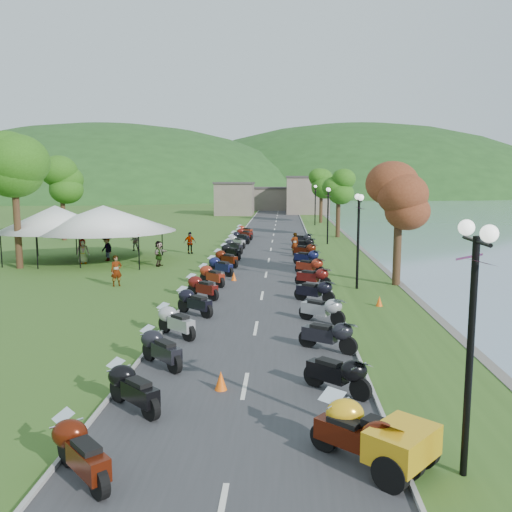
{
  "coord_description": "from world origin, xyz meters",
  "views": [
    {
      "loc": [
        1.07,
        -10.68,
        5.85
      ],
      "look_at": [
        -0.57,
        21.12,
        1.3
      ],
      "focal_mm": 38.0,
      "sensor_mm": 36.0,
      "label": 1
    }
  ],
  "objects": [
    {
      "name": "streetlamp_near",
      "position": [
        4.67,
        -0.44,
        2.5
      ],
      "size": [
        1.4,
        1.4,
        5.0
      ],
      "primitive_type": null,
      "color": "black",
      "rests_on": "ground"
    },
    {
      "name": "moto_row_right",
      "position": [
        2.6,
        18.36,
        0.55
      ],
      "size": [
        2.6,
        39.24,
        1.1
      ],
      "primitive_type": null,
      "color": "#331411",
      "rests_on": "ground"
    },
    {
      "name": "far_building",
      "position": [
        -2.0,
        85.0,
        2.5
      ],
      "size": [
        18.0,
        16.0,
        5.0
      ],
      "primitive_type": "cube",
      "color": "#75685B",
      "rests_on": "ground"
    },
    {
      "name": "pedestrian_c",
      "position": [
        -11.62,
        27.23,
        0.0
      ],
      "size": [
        1.21,
        1.14,
        1.82
      ],
      "primitive_type": "imported",
      "rotation": [
        0.0,
        0.0,
        5.57
      ],
      "color": "slate",
      "rests_on": "ground"
    },
    {
      "name": "tree_park_left",
      "position": [
        -16.3,
        23.69,
        5.45
      ],
      "size": [
        3.92,
        3.92,
        10.89
      ],
      "primitive_type": null,
      "color": "#317118",
      "rests_on": "ground"
    },
    {
      "name": "road",
      "position": [
        0.0,
        40.0,
        0.01
      ],
      "size": [
        7.0,
        120.0,
        0.02
      ],
      "primitive_type": "cube",
      "color": "#373739",
      "rests_on": "ground"
    },
    {
      "name": "moto_row_left",
      "position": [
        -2.79,
        21.66,
        0.55
      ],
      "size": [
        2.6,
        47.8,
        1.1
      ],
      "primitive_type": null,
      "color": "#331411",
      "rests_on": "ground"
    },
    {
      "name": "ground",
      "position": [
        0.0,
        0.0,
        0.0
      ],
      "size": [
        400.0,
        400.0,
        0.0
      ],
      "primitive_type": "plane",
      "color": "#406A23",
      "rests_on": "ground"
    },
    {
      "name": "tree_lakeside",
      "position": [
        7.32,
        19.22,
        3.72
      ],
      "size": [
        2.68,
        2.68,
        7.43
      ],
      "primitive_type": null,
      "color": "#317118",
      "rests_on": "ground"
    },
    {
      "name": "pedestrian_b",
      "position": [
        -11.12,
        32.82,
        0.0
      ],
      "size": [
        0.83,
        0.49,
        1.66
      ],
      "primitive_type": "imported",
      "rotation": [
        0.0,
        0.0,
        3.2
      ],
      "color": "slate",
      "rests_on": "ground"
    },
    {
      "name": "yellow_trike",
      "position": [
        2.87,
        -0.05,
        0.62
      ],
      "size": [
        3.16,
        3.06,
        1.24
      ],
      "primitive_type": null,
      "rotation": [
        0.0,
        0.0,
        2.43
      ],
      "color": "gold",
      "rests_on": "ground"
    },
    {
      "name": "pedestrian_a",
      "position": [
        -8.08,
        18.12,
        0.0
      ],
      "size": [
        0.77,
        0.73,
        1.71
      ],
      "primitive_type": "imported",
      "rotation": [
        0.0,
        0.0,
        0.6
      ],
      "color": "slate",
      "rests_on": "ground"
    },
    {
      "name": "traffic_cone_near",
      "position": [
        -0.65,
        3.67,
        0.28
      ],
      "size": [
        0.35,
        0.35,
        0.55
      ],
      "primitive_type": "cone",
      "color": "#F2590C",
      "rests_on": "ground"
    },
    {
      "name": "vendor_tent_side",
      "position": [
        -14.99,
        26.58,
        2.0
      ],
      "size": [
        5.3,
        5.3,
        4.0
      ],
      "primitive_type": null,
      "color": "silver",
      "rests_on": "ground"
    },
    {
      "name": "hills_backdrop",
      "position": [
        0.0,
        200.0,
        0.0
      ],
      "size": [
        360.0,
        120.0,
        76.0
      ],
      "primitive_type": null,
      "color": "#285621",
      "rests_on": "ground"
    },
    {
      "name": "vendor_tent_main",
      "position": [
        -11.63,
        26.83,
        2.0
      ],
      "size": [
        6.73,
        6.73,
        4.0
      ],
      "primitive_type": null,
      "color": "silver",
      "rests_on": "ground"
    }
  ]
}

